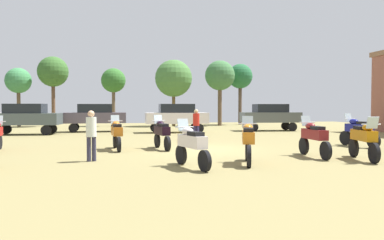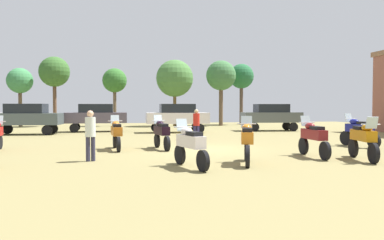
{
  "view_description": "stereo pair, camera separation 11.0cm",
  "coord_description": "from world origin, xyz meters",
  "views": [
    {
      "loc": [
        -3.18,
        -15.71,
        1.85
      ],
      "look_at": [
        0.15,
        2.19,
        1.19
      ],
      "focal_mm": 35.35,
      "sensor_mm": 36.0,
      "label": 1
    },
    {
      "loc": [
        -3.08,
        -15.73,
        1.85
      ],
      "look_at": [
        0.15,
        2.19,
        1.19
      ],
      "focal_mm": 35.35,
      "sensor_mm": 36.0,
      "label": 2
    }
  ],
  "objects": [
    {
      "name": "ground_plane",
      "position": [
        0.0,
        0.0,
        0.01
      ],
      "size": [
        44.0,
        52.0,
        0.02
      ],
      "color": "olive"
    },
    {
      "name": "motorcycle_1",
      "position": [
        -1.14,
        -4.69,
        0.73
      ],
      "size": [
        0.81,
        2.09,
        1.45
      ],
      "rotation": [
        0.0,
        0.0,
        0.29
      ],
      "color": "black",
      "rests_on": "ground"
    },
    {
      "name": "motorcycle_2",
      "position": [
        0.76,
        -4.27,
        0.76
      ],
      "size": [
        0.82,
        2.08,
        1.51
      ],
      "rotation": [
        0.0,
        0.0,
        -0.3
      ],
      "color": "black",
      "rests_on": "ground"
    },
    {
      "name": "motorcycle_4",
      "position": [
        3.64,
        -3.14,
        0.75
      ],
      "size": [
        0.62,
        2.26,
        1.48
      ],
      "rotation": [
        0.0,
        0.0,
        -0.01
      ],
      "color": "black",
      "rests_on": "ground"
    },
    {
      "name": "motorcycle_6",
      "position": [
        -3.4,
        0.44,
        0.73
      ],
      "size": [
        0.63,
        2.22,
        1.45
      ],
      "rotation": [
        0.0,
        0.0,
        0.12
      ],
      "color": "black",
      "rests_on": "ground"
    },
    {
      "name": "motorcycle_7",
      "position": [
        4.9,
        -4.21,
        0.76
      ],
      "size": [
        0.73,
        2.25,
        1.5
      ],
      "rotation": [
        0.0,
        0.0,
        2.94
      ],
      "color": "black",
      "rests_on": "ground"
    },
    {
      "name": "motorcycle_8",
      "position": [
        -1.5,
        0.36,
        0.73
      ],
      "size": [
        0.7,
        2.1,
        1.45
      ],
      "rotation": [
        0.0,
        0.0,
        0.19
      ],
      "color": "black",
      "rests_on": "ground"
    },
    {
      "name": "motorcycle_9",
      "position": [
        7.37,
        -0.3,
        0.76
      ],
      "size": [
        0.73,
        2.28,
        1.5
      ],
      "rotation": [
        0.0,
        0.0,
        0.2
      ],
      "color": "black",
      "rests_on": "ground"
    },
    {
      "name": "car_1",
      "position": [
        -9.31,
        10.27,
        1.19
      ],
      "size": [
        4.42,
        2.1,
        2.0
      ],
      "rotation": [
        0.0,
        0.0,
        1.5
      ],
      "color": "black",
      "rests_on": "ground"
    },
    {
      "name": "car_2",
      "position": [
        0.58,
        10.45,
        1.19
      ],
      "size": [
        4.3,
        1.8,
        2.0
      ],
      "rotation": [
        0.0,
        0.0,
        1.57
      ],
      "color": "black",
      "rests_on": "ground"
    },
    {
      "name": "car_3",
      "position": [
        -5.08,
        12.36,
        1.19
      ],
      "size": [
        4.38,
        2.01,
        2.0
      ],
      "rotation": [
        0.0,
        0.0,
        1.62
      ],
      "color": "black",
      "rests_on": "ground"
    },
    {
      "name": "car_4",
      "position": [
        7.77,
        11.05,
        1.19
      ],
      "size": [
        4.42,
        2.11,
        2.0
      ],
      "rotation": [
        0.0,
        0.0,
        1.5
      ],
      "color": "black",
      "rests_on": "ground"
    },
    {
      "name": "person_1",
      "position": [
        0.65,
        3.68,
        1.0
      ],
      "size": [
        0.42,
        0.42,
        1.68
      ],
      "rotation": [
        0.0,
        0.0,
        6.0
      ],
      "color": "#2C2651",
      "rests_on": "ground"
    },
    {
      "name": "person_2",
      "position": [
        -4.19,
        -2.8,
        1.01
      ],
      "size": [
        0.42,
        0.42,
        1.69
      ],
      "rotation": [
        0.0,
        0.0,
        3.43
      ],
      "color": "#2D2C42",
      "rests_on": "ground"
    },
    {
      "name": "tree_1",
      "position": [
        -12.35,
        20.72,
        4.11
      ],
      "size": [
        2.28,
        2.28,
        5.3
      ],
      "color": "brown",
      "rests_on": "ground"
    },
    {
      "name": "tree_2",
      "position": [
        -9.29,
        20.3,
        4.93
      ],
      "size": [
        2.74,
        2.74,
        6.34
      ],
      "color": "brown",
      "rests_on": "ground"
    },
    {
      "name": "tree_3",
      "position": [
        8.51,
        20.7,
        4.78
      ],
      "size": [
        2.46,
        2.46,
        6.08
      ],
      "color": "#4E3D35",
      "rests_on": "ground"
    },
    {
      "name": "tree_4",
      "position": [
        -3.93,
        20.0,
        4.18
      ],
      "size": [
        2.23,
        2.23,
        5.35
      ],
      "color": "brown",
      "rests_on": "ground"
    },
    {
      "name": "tree_5",
      "position": [
        1.55,
        19.04,
        4.42
      ],
      "size": [
        3.43,
        3.43,
        6.14
      ],
      "color": "brown",
      "rests_on": "ground"
    },
    {
      "name": "tree_6",
      "position": [
        5.94,
        18.92,
        4.7
      ],
      "size": [
        2.81,
        2.81,
        6.15
      ],
      "color": "brown",
      "rests_on": "ground"
    }
  ]
}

